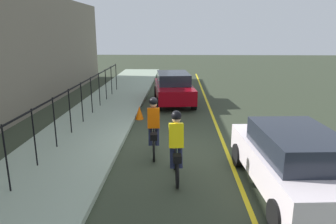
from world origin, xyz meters
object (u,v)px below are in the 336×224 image
object	(u,v)px
parked_sedan_rear	(173,87)
traffic_cone_near	(139,113)
patrol_sedan	(293,160)
cyclist_lead	(154,127)
cyclist_follow	(176,146)

from	to	relation	value
parked_sedan_rear	traffic_cone_near	world-z (taller)	parked_sedan_rear
patrol_sedan	traffic_cone_near	bearing A→B (deg)	31.31
traffic_cone_near	parked_sedan_rear	bearing A→B (deg)	-23.93
patrol_sedan	parked_sedan_rear	world-z (taller)	same
patrol_sedan	parked_sedan_rear	xyz separation A→B (m)	(9.39, 2.91, 0.00)
traffic_cone_near	patrol_sedan	bearing A→B (deg)	-145.08
parked_sedan_rear	traffic_cone_near	size ratio (longest dim) A/B	7.95
cyclist_lead	patrol_sedan	xyz separation A→B (m)	(-2.15, -3.39, -0.09)
cyclist_lead	patrol_sedan	distance (m)	4.02
cyclist_lead	cyclist_follow	size ratio (longest dim) A/B	1.00
cyclist_lead	parked_sedan_rear	world-z (taller)	cyclist_lead
parked_sedan_rear	traffic_cone_near	xyz separation A→B (m)	(-3.20, 1.42, -0.54)
cyclist_follow	cyclist_lead	bearing A→B (deg)	19.34
cyclist_follow	patrol_sedan	world-z (taller)	cyclist_follow
cyclist_lead	traffic_cone_near	size ratio (longest dim) A/B	3.17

